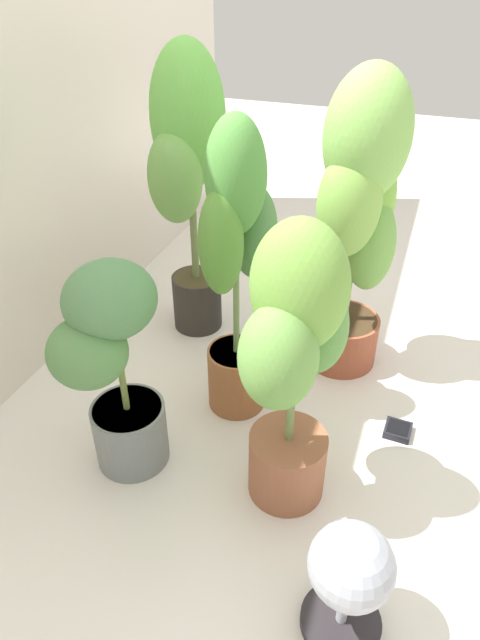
% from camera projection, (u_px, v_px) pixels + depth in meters
% --- Properties ---
extents(ground_plane, '(8.00, 8.00, 0.00)m').
position_uv_depth(ground_plane, '(276.00, 404.00, 1.83)').
color(ground_plane, silver).
rests_on(ground_plane, ground).
extents(potted_plant_back_right, '(0.36, 0.32, 1.04)m').
position_uv_depth(potted_plant_back_right, '(187.00, 172.00, 1.85)').
color(potted_plant_back_right, '#2C2723').
rests_on(potted_plant_back_right, ground).
extents(potted_plant_back_left, '(0.33, 0.26, 0.65)m').
position_uv_depth(potted_plant_back_left, '(112.00, 363.00, 1.42)').
color(potted_plant_back_left, slate).
rests_on(potted_plant_back_left, ground).
extents(potted_plant_front_left, '(0.39, 0.26, 0.81)m').
position_uv_depth(potted_plant_front_left, '(294.00, 358.00, 1.29)').
color(potted_plant_front_left, '#95583B').
rests_on(potted_plant_front_left, ground).
extents(potted_plant_front_right, '(0.37, 0.35, 1.01)m').
position_uv_depth(potted_plant_front_right, '(360.00, 211.00, 1.71)').
color(potted_plant_front_right, '#9A4A31').
rests_on(potted_plant_front_right, ground).
extents(potted_plant_center, '(0.29, 0.22, 0.93)m').
position_uv_depth(potted_plant_center, '(237.00, 266.00, 1.56)').
color(potted_plant_center, '#935830').
rests_on(potted_plant_center, ground).
extents(hygrometer_box, '(0.08, 0.08, 0.03)m').
position_uv_depth(hygrometer_box, '(398.00, 430.00, 1.72)').
color(hygrometer_box, black).
rests_on(hygrometer_box, ground).
extents(floor_fan, '(0.20, 0.20, 0.32)m').
position_uv_depth(floor_fan, '(350.00, 574.00, 1.13)').
color(floor_fan, '#272226').
rests_on(floor_fan, ground).
extents(nutrient_bottle, '(0.07, 0.07, 0.20)m').
position_uv_depth(nutrient_bottle, '(266.00, 312.00, 2.12)').
color(nutrient_bottle, blue).
rests_on(nutrient_bottle, ground).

